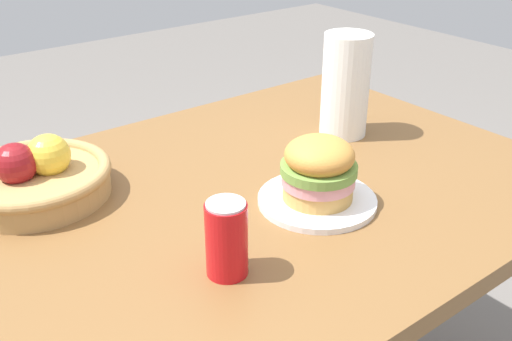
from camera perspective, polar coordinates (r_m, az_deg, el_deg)
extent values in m
cube|color=brown|center=(1.15, -3.24, -3.65)|extent=(1.40, 0.90, 0.04)
cylinder|color=brown|center=(1.93, 5.97, -3.01)|extent=(0.07, 0.07, 0.71)
cylinder|color=white|center=(1.13, 5.90, -2.86)|extent=(0.23, 0.23, 0.01)
cylinder|color=tan|center=(1.12, 5.95, -1.92)|extent=(0.13, 0.13, 0.03)
cylinder|color=pink|center=(1.11, 6.02, -0.75)|extent=(0.14, 0.14, 0.02)
cylinder|color=olive|center=(1.10, 6.07, 0.18)|extent=(0.14, 0.14, 0.02)
ellipsoid|color=gold|center=(1.08, 6.14, 1.48)|extent=(0.13, 0.13, 0.07)
cylinder|color=red|center=(0.91, -2.85, -6.68)|extent=(0.07, 0.07, 0.12)
cylinder|color=silver|center=(0.88, -2.94, -3.25)|extent=(0.06, 0.06, 0.00)
cylinder|color=tan|center=(1.21, -20.43, -1.25)|extent=(0.28, 0.28, 0.05)
torus|color=tan|center=(1.20, -20.62, -0.20)|extent=(0.29, 0.29, 0.02)
sphere|color=gold|center=(1.19, -19.35, 1.41)|extent=(0.08, 0.08, 0.08)
sphere|color=maroon|center=(1.18, -22.17, 0.61)|extent=(0.08, 0.08, 0.08)
cylinder|color=white|center=(1.39, 8.62, 8.11)|extent=(0.11, 0.11, 0.24)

